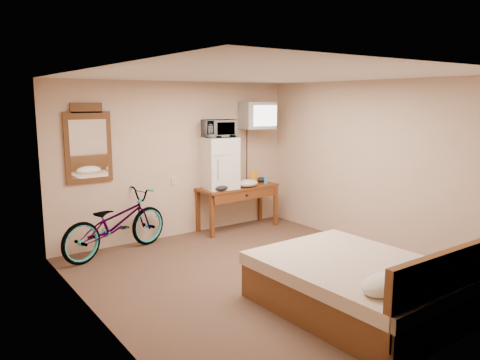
{
  "coord_description": "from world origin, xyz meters",
  "views": [
    {
      "loc": [
        -3.52,
        -4.42,
        2.21
      ],
      "look_at": [
        0.23,
        0.86,
        1.1
      ],
      "focal_mm": 35.0,
      "sensor_mm": 36.0,
      "label": 1
    }
  ],
  "objects_px": {
    "blue_cup": "(266,180)",
    "bed": "(361,285)",
    "crt_television": "(257,115)",
    "desk": "(239,193)",
    "bicycle": "(116,223)",
    "microwave": "(219,128)",
    "mini_fridge": "(220,163)",
    "wall_mirror": "(88,145)"
  },
  "relations": [
    {
      "from": "blue_cup",
      "to": "bed",
      "type": "height_order",
      "value": "bed"
    },
    {
      "from": "blue_cup",
      "to": "wall_mirror",
      "type": "relative_size",
      "value": 0.11
    },
    {
      "from": "crt_television",
      "to": "wall_mirror",
      "type": "relative_size",
      "value": 0.56
    },
    {
      "from": "wall_mirror",
      "to": "bicycle",
      "type": "relative_size",
      "value": 0.65
    },
    {
      "from": "microwave",
      "to": "wall_mirror",
      "type": "bearing_deg",
      "value": -172.6
    },
    {
      "from": "mini_fridge",
      "to": "microwave",
      "type": "bearing_deg",
      "value": 56.26
    },
    {
      "from": "microwave",
      "to": "bed",
      "type": "height_order",
      "value": "microwave"
    },
    {
      "from": "blue_cup",
      "to": "bicycle",
      "type": "distance_m",
      "value": 2.79
    },
    {
      "from": "blue_cup",
      "to": "desk",
      "type": "bearing_deg",
      "value": 175.1
    },
    {
      "from": "wall_mirror",
      "to": "blue_cup",
      "type": "bearing_deg",
      "value": -6.12
    },
    {
      "from": "desk",
      "to": "blue_cup",
      "type": "height_order",
      "value": "blue_cup"
    },
    {
      "from": "crt_television",
      "to": "blue_cup",
      "type": "bearing_deg",
      "value": -25.0
    },
    {
      "from": "crt_television",
      "to": "desk",
      "type": "bearing_deg",
      "value": -176.79
    },
    {
      "from": "desk",
      "to": "bicycle",
      "type": "xyz_separation_m",
      "value": [
        -2.22,
        -0.05,
        -0.18
      ]
    },
    {
      "from": "desk",
      "to": "crt_television",
      "type": "distance_m",
      "value": 1.37
    },
    {
      "from": "desk",
      "to": "microwave",
      "type": "bearing_deg",
      "value": 171.33
    },
    {
      "from": "crt_television",
      "to": "bicycle",
      "type": "bearing_deg",
      "value": -178.44
    },
    {
      "from": "microwave",
      "to": "wall_mirror",
      "type": "height_order",
      "value": "wall_mirror"
    },
    {
      "from": "microwave",
      "to": "bed",
      "type": "distance_m",
      "value": 3.75
    },
    {
      "from": "microwave",
      "to": "bicycle",
      "type": "distance_m",
      "value": 2.26
    },
    {
      "from": "desk",
      "to": "microwave",
      "type": "xyz_separation_m",
      "value": [
        -0.36,
        0.05,
        1.11
      ]
    },
    {
      "from": "bicycle",
      "to": "blue_cup",
      "type": "bearing_deg",
      "value": -105.52
    },
    {
      "from": "wall_mirror",
      "to": "bed",
      "type": "bearing_deg",
      "value": -65.83
    },
    {
      "from": "blue_cup",
      "to": "bicycle",
      "type": "xyz_separation_m",
      "value": [
        -2.76,
        -0.0,
        -0.35
      ]
    },
    {
      "from": "bicycle",
      "to": "bed",
      "type": "relative_size",
      "value": 0.83
    },
    {
      "from": "microwave",
      "to": "blue_cup",
      "type": "bearing_deg",
      "value": 7.01
    },
    {
      "from": "bicycle",
      "to": "bed",
      "type": "height_order",
      "value": "bicycle"
    },
    {
      "from": "desk",
      "to": "bed",
      "type": "relative_size",
      "value": 0.69
    },
    {
      "from": "desk",
      "to": "bed",
      "type": "height_order",
      "value": "bed"
    },
    {
      "from": "wall_mirror",
      "to": "crt_television",
      "type": "bearing_deg",
      "value": -5.06
    },
    {
      "from": "bed",
      "to": "mini_fridge",
      "type": "bearing_deg",
      "value": 82.44
    },
    {
      "from": "microwave",
      "to": "crt_television",
      "type": "bearing_deg",
      "value": 10.99
    },
    {
      "from": "bicycle",
      "to": "bed",
      "type": "distance_m",
      "value": 3.61
    },
    {
      "from": "wall_mirror",
      "to": "bicycle",
      "type": "distance_m",
      "value": 1.19
    },
    {
      "from": "desk",
      "to": "mini_fridge",
      "type": "xyz_separation_m",
      "value": [
        -0.36,
        0.05,
        0.54
      ]
    },
    {
      "from": "blue_cup",
      "to": "bed",
      "type": "relative_size",
      "value": 0.06
    },
    {
      "from": "wall_mirror",
      "to": "bed",
      "type": "xyz_separation_m",
      "value": [
        1.64,
        -3.65,
        -1.29
      ]
    },
    {
      "from": "crt_television",
      "to": "bicycle",
      "type": "distance_m",
      "value": 3.01
    },
    {
      "from": "wall_mirror",
      "to": "bed",
      "type": "height_order",
      "value": "wall_mirror"
    },
    {
      "from": "mini_fridge",
      "to": "wall_mirror",
      "type": "distance_m",
      "value": 2.14
    },
    {
      "from": "mini_fridge",
      "to": "microwave",
      "type": "xyz_separation_m",
      "value": [
        0.0,
        0.0,
        0.57
      ]
    },
    {
      "from": "desk",
      "to": "bicycle",
      "type": "height_order",
      "value": "bicycle"
    }
  ]
}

